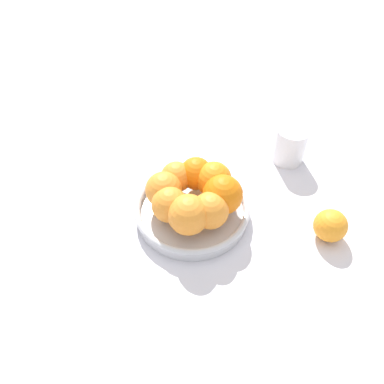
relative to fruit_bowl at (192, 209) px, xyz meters
The scene contains 5 objects.
ground_plane 0.02m from the fruit_bowl, ahead, with size 4.00×4.00×0.00m, color silver.
fruit_bowl is the anchor object (origin of this frame).
orange_pile 0.06m from the fruit_bowl, 112.48° to the right, with size 0.19×0.19×0.08m.
stray_orange 0.28m from the fruit_bowl, 72.04° to the right, with size 0.07×0.07×0.07m, color orange.
drinking_glass 0.30m from the fruit_bowl, 23.53° to the right, with size 0.08×0.08×0.09m, color white.
Camera 1 is at (-0.45, -0.25, 0.62)m, focal length 35.00 mm.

